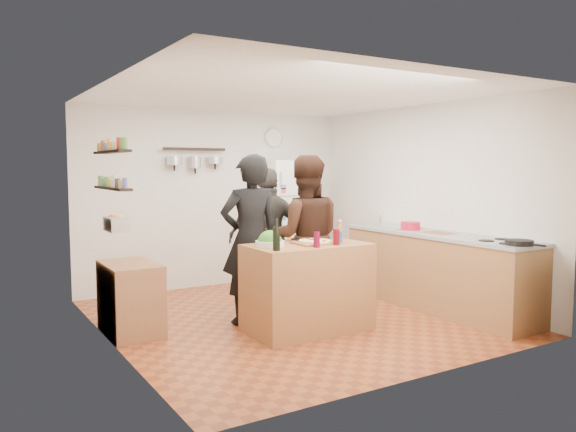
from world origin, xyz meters
TOP-DOWN VIEW (x-y plane):
  - room_shell at (0.00, 0.39)m, footprint 4.20×4.20m
  - prep_island at (-0.13, -0.51)m, footprint 1.25×0.72m
  - pizza_board at (-0.05, -0.53)m, footprint 0.42×0.34m
  - pizza at (-0.05, -0.53)m, footprint 0.34×0.34m
  - salad_bowl at (-0.55, -0.46)m, footprint 0.29×0.29m
  - wine_bottle at (-0.63, -0.73)m, footprint 0.07×0.07m
  - wine_glass_near at (-0.18, -0.75)m, footprint 0.06×0.06m
  - wine_glass_far at (0.09, -0.71)m, footprint 0.07×0.07m
  - pepper_mill at (0.32, -0.46)m, footprint 0.06×0.06m
  - salt_canister at (0.17, -0.63)m, footprint 0.08×0.08m
  - person_left at (-0.51, 0.05)m, footprint 0.73×0.53m
  - person_center at (0.11, -0.07)m, footprint 1.11×1.03m
  - person_back at (-0.00, 0.52)m, footprint 1.05×0.92m
  - counter_run at (1.70, -0.55)m, footprint 0.63×2.63m
  - stove_top at (1.70, -1.50)m, footprint 0.60×0.62m
  - skillet at (1.60, -1.75)m, footprint 0.28×0.28m
  - sink at (1.70, 0.30)m, footprint 0.50×0.80m
  - cutting_board at (1.70, -0.57)m, footprint 0.30×0.40m
  - red_bowl at (1.65, -0.14)m, footprint 0.24×0.24m
  - fridge at (0.95, 1.75)m, footprint 0.70×0.68m
  - wall_clock at (0.95, 2.08)m, footprint 0.30×0.03m
  - spice_shelf_lower at (-1.93, 0.20)m, footprint 0.12×1.00m
  - spice_shelf_upper at (-1.93, 0.20)m, footprint 0.12×1.00m
  - produce_basket at (-1.90, 0.20)m, footprint 0.18×0.35m
  - side_table at (-1.74, 0.34)m, footprint 0.50×0.80m
  - pot_rack at (-0.35, 2.00)m, footprint 0.90×0.04m

SIDE VIEW (x-z plane):
  - side_table at x=-1.74m, z-range 0.00..0.73m
  - counter_run at x=1.70m, z-range 0.00..0.90m
  - prep_island at x=-0.13m, z-range 0.00..0.91m
  - person_back at x=0.00m, z-range 0.00..1.70m
  - fridge at x=0.95m, z-range 0.00..1.80m
  - stove_top at x=1.70m, z-range 0.90..0.92m
  - cutting_board at x=1.70m, z-range 0.90..0.92m
  - sink at x=1.70m, z-range 0.90..0.93m
  - person_center at x=0.11m, z-range 0.00..1.84m
  - pizza_board at x=-0.05m, z-range 0.91..0.93m
  - person_left at x=-0.51m, z-range 0.00..1.84m
  - pizza at x=-0.05m, z-range 0.93..0.95m
  - salad_bowl at x=-0.55m, z-range 0.91..0.97m
  - skillet at x=1.60m, z-range 0.92..0.97m
  - red_bowl at x=1.65m, z-range 0.92..1.02m
  - salt_canister at x=0.17m, z-range 0.91..1.03m
  - wine_glass_near at x=-0.18m, z-range 0.91..1.07m
  - wine_glass_far at x=0.09m, z-range 0.91..1.07m
  - pepper_mill at x=0.32m, z-range 0.91..1.09m
  - wine_bottle at x=-0.63m, z-range 0.91..1.12m
  - produce_basket at x=-1.90m, z-range 1.08..1.22m
  - room_shell at x=0.00m, z-range -0.85..3.35m
  - spice_shelf_lower at x=-1.93m, z-range 1.49..1.51m
  - spice_shelf_upper at x=-1.93m, z-range 1.84..1.86m
  - pot_rack at x=-0.35m, z-range 1.93..1.97m
  - wall_clock at x=0.95m, z-range 2.00..2.30m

